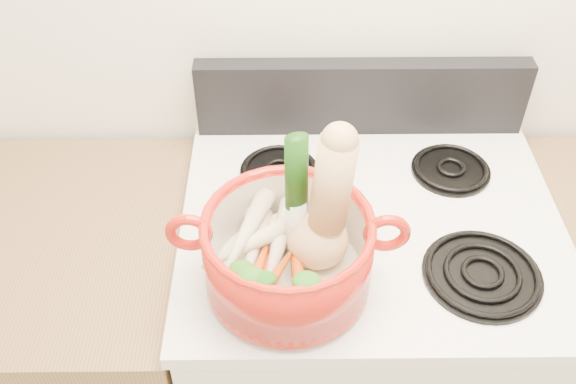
{
  "coord_description": "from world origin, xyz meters",
  "views": [
    {
      "loc": [
        -0.18,
        0.47,
        1.89
      ],
      "look_at": [
        -0.17,
        1.2,
        1.21
      ],
      "focal_mm": 40.0,
      "sensor_mm": 36.0,
      "label": 1
    }
  ],
  "objects_px": {
    "dutch_oven": "(288,252)",
    "squash": "(320,204)",
    "stove_body": "(355,351)",
    "leek": "(296,196)"
  },
  "relations": [
    {
      "from": "dutch_oven",
      "to": "squash",
      "type": "xyz_separation_m",
      "value": [
        0.05,
        0.02,
        0.1
      ]
    },
    {
      "from": "stove_body",
      "to": "squash",
      "type": "relative_size",
      "value": 3.3
    },
    {
      "from": "stove_body",
      "to": "squash",
      "type": "xyz_separation_m",
      "value": [
        -0.12,
        -0.16,
        0.68
      ]
    },
    {
      "from": "leek",
      "to": "squash",
      "type": "bearing_deg",
      "value": -58.43
    },
    {
      "from": "squash",
      "to": "stove_body",
      "type": "bearing_deg",
      "value": 55.15
    },
    {
      "from": "stove_body",
      "to": "leek",
      "type": "distance_m",
      "value": 0.7
    },
    {
      "from": "dutch_oven",
      "to": "squash",
      "type": "distance_m",
      "value": 0.11
    },
    {
      "from": "dutch_oven",
      "to": "squash",
      "type": "bearing_deg",
      "value": 23.22
    },
    {
      "from": "squash",
      "to": "dutch_oven",
      "type": "bearing_deg",
      "value": -154.72
    },
    {
      "from": "stove_body",
      "to": "dutch_oven",
      "type": "relative_size",
      "value": 3.08
    }
  ]
}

